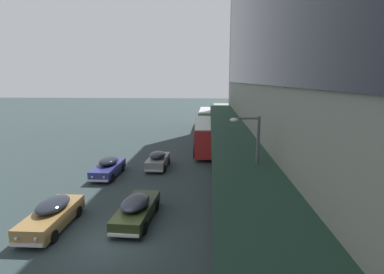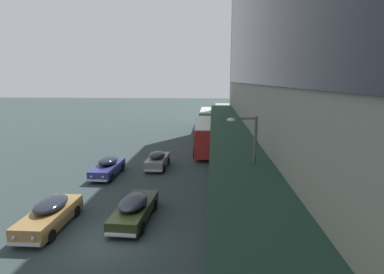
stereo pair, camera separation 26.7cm
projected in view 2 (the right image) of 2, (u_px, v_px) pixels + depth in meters
ground at (112, 241)px, 14.96m from camera, size 240.00×240.00×0.00m
sidewalk_kerb at (338, 248)px, 14.22m from camera, size 10.00×180.00×0.15m
transit_bus_kerbside_front at (206, 134)px, 34.16m from camera, size 3.08×11.58×3.28m
transit_bus_kerbside_rear at (208, 118)px, 50.04m from camera, size 2.86×10.60×3.08m
sedan_lead_near at (108, 167)px, 25.14m from camera, size 1.85×4.75×1.59m
sedan_oncoming_front at (50, 214)px, 16.27m from camera, size 1.85×4.83×1.55m
sedan_trailing_near at (158, 160)px, 27.32m from camera, size 1.80×4.38×1.55m
sedan_second_mid at (134, 208)px, 17.06m from camera, size 1.99×5.04×1.50m
pedestrian_at_kerb at (245, 171)px, 22.60m from camera, size 0.43×0.51×1.86m
street_lamp at (250, 165)px, 14.99m from camera, size 1.50×0.28×6.04m
fire_hydrant at (232, 175)px, 23.88m from camera, size 0.20×0.40×0.70m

